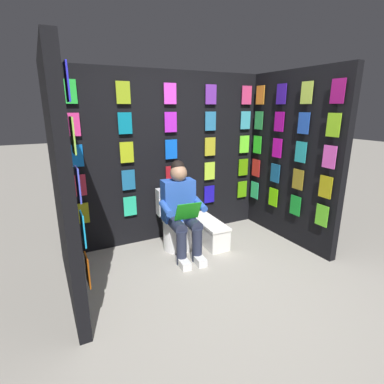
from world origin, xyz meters
name	(u,v)px	position (x,y,z in m)	size (l,w,h in m)	color
ground_plane	(235,293)	(0.00, 0.00, 0.00)	(30.00, 30.00, 0.00)	#9E998E
display_wall_back	(169,158)	(0.00, -1.66, 1.14)	(2.89, 0.14, 2.28)	black
display_wall_left	(292,159)	(-1.44, -0.80, 1.14)	(0.14, 1.61, 2.28)	black
display_wall_right	(61,183)	(1.44, -0.80, 1.14)	(0.14, 1.61, 2.28)	black
toilet	(176,223)	(0.09, -1.26, 0.33)	(0.42, 0.57, 0.77)	white
person_reading	(181,209)	(0.11, -1.04, 0.60)	(0.55, 0.71, 1.19)	blue
comic_longbox_near	(208,231)	(-0.36, -1.17, 0.16)	(0.32, 0.79, 0.32)	white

